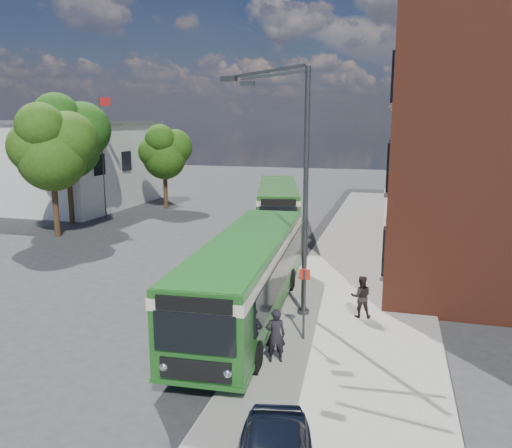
% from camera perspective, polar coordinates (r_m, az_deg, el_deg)
% --- Properties ---
extents(ground, '(120.00, 120.00, 0.00)m').
position_cam_1_polar(ground, '(22.21, -7.06, -7.28)').
color(ground, '#2B2B2E').
rests_on(ground, ground).
extents(pavement, '(6.00, 48.00, 0.15)m').
position_cam_1_polar(pavement, '(28.29, 12.65, -3.21)').
color(pavement, '#99968B').
rests_on(pavement, ground).
extents(kerb_line, '(0.12, 48.00, 0.01)m').
position_cam_1_polar(kerb_line, '(28.60, 6.53, -2.98)').
color(kerb_line, beige).
rests_on(kerb_line, ground).
extents(brick_office, '(12.10, 26.00, 14.20)m').
position_cam_1_polar(brick_office, '(31.90, 26.46, 10.05)').
color(brick_office, maroon).
rests_on(brick_office, ground).
extents(white_building, '(9.40, 13.40, 7.30)m').
position_cam_1_polar(white_building, '(45.78, -19.53, 6.50)').
color(white_building, silver).
rests_on(white_building, ground).
extents(flagpole, '(0.95, 0.10, 9.00)m').
position_cam_1_polar(flagpole, '(38.47, -17.10, 7.74)').
color(flagpole, '#343739').
rests_on(flagpole, ground).
extents(street_lamp, '(2.96, 2.38, 9.00)m').
position_cam_1_polar(street_lamp, '(17.85, 4.56, 3.98)').
color(street_lamp, '#343739').
rests_on(street_lamp, ground).
extents(bus_stop_sign, '(0.35, 0.08, 2.52)m').
position_cam_1_polar(bus_stop_sign, '(16.38, 5.52, -8.57)').
color(bus_stop_sign, '#343739').
rests_on(bus_stop_sign, ground).
extents(bus_front, '(3.34, 12.24, 3.02)m').
position_cam_1_polar(bus_front, '(18.30, -1.00, -5.28)').
color(bus_front, '#1E591C').
rests_on(bus_front, ground).
extents(bus_rear, '(5.18, 11.92, 3.02)m').
position_cam_1_polar(bus_rear, '(34.12, 2.52, 2.57)').
color(bus_rear, '#26591F').
rests_on(bus_rear, ground).
extents(pedestrian_a, '(0.70, 0.58, 1.64)m').
position_cam_1_polar(pedestrian_a, '(15.04, 2.23, -12.60)').
color(pedestrian_a, black).
rests_on(pedestrian_a, pavement).
extents(pedestrian_b, '(0.84, 0.70, 1.56)m').
position_cam_1_polar(pedestrian_b, '(18.67, 11.91, -8.11)').
color(pedestrian_b, black).
rests_on(pedestrian_b, pavement).
extents(tree_left, '(4.94, 4.69, 8.34)m').
position_cam_1_polar(tree_left, '(33.54, -22.36, 8.14)').
color(tree_left, '#3C2515').
rests_on(tree_left, ground).
extents(tree_mid, '(5.40, 5.14, 9.13)m').
position_cam_1_polar(tree_mid, '(37.58, -20.86, 9.34)').
color(tree_mid, '#3C2515').
rests_on(tree_mid, ground).
extents(tree_right, '(4.16, 3.96, 7.03)m').
position_cam_1_polar(tree_right, '(42.57, -10.41, 8.14)').
color(tree_right, '#3C2515').
rests_on(tree_right, ground).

